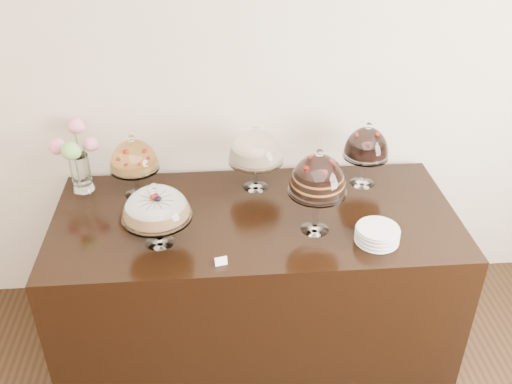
{
  "coord_description": "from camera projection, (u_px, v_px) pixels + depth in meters",
  "views": [
    {
      "loc": [
        -0.38,
        -0.11,
        2.66
      ],
      "look_at": [
        -0.18,
        2.4,
        1.08
      ],
      "focal_mm": 40.0,
      "sensor_mm": 36.0,
      "label": 1
    }
  ],
  "objects": [
    {
      "name": "cake_stand_fruit_tart",
      "position": [
        134.0,
        157.0,
        3.17
      ],
      "size": [
        0.28,
        0.28,
        0.38
      ],
      "color": "white",
      "rests_on": "display_counter"
    },
    {
      "name": "wall_back",
      "position": [
        279.0,
        73.0,
        3.27
      ],
      "size": [
        5.0,
        0.04,
        3.0
      ],
      "primitive_type": "cube",
      "color": "beige",
      "rests_on": "ground"
    },
    {
      "name": "plate_stack",
      "position": [
        377.0,
        235.0,
        2.88
      ],
      "size": [
        0.22,
        0.22,
        0.08
      ],
      "color": "silver",
      "rests_on": "display_counter"
    },
    {
      "name": "flower_vase",
      "position": [
        76.0,
        156.0,
        3.22
      ],
      "size": [
        0.28,
        0.33,
        0.4
      ],
      "color": "white",
      "rests_on": "display_counter"
    },
    {
      "name": "price_card_left",
      "position": [
        221.0,
        261.0,
        2.74
      ],
      "size": [
        0.06,
        0.03,
        0.04
      ],
      "primitive_type": "cube",
      "rotation": [
        -0.21,
        0.0,
        0.22
      ],
      "color": "white",
      "rests_on": "display_counter"
    },
    {
      "name": "display_counter",
      "position": [
        255.0,
        278.0,
        3.35
      ],
      "size": [
        2.2,
        1.0,
        0.9
      ],
      "primitive_type": "cube",
      "color": "black",
      "rests_on": "ground"
    },
    {
      "name": "cake_stand_choco_layer",
      "position": [
        318.0,
        177.0,
        2.83
      ],
      "size": [
        0.3,
        0.3,
        0.47
      ],
      "color": "white",
      "rests_on": "display_counter"
    },
    {
      "name": "cake_stand_sugar_sponge",
      "position": [
        156.0,
        206.0,
        2.78
      ],
      "size": [
        0.35,
        0.35,
        0.35
      ],
      "color": "white",
      "rests_on": "display_counter"
    },
    {
      "name": "cake_stand_cheesecake",
      "position": [
        256.0,
        149.0,
        3.23
      ],
      "size": [
        0.32,
        0.32,
        0.39
      ],
      "color": "white",
      "rests_on": "display_counter"
    },
    {
      "name": "cake_stand_dark_choco",
      "position": [
        367.0,
        145.0,
        3.26
      ],
      "size": [
        0.27,
        0.27,
        0.39
      ],
      "color": "white",
      "rests_on": "display_counter"
    }
  ]
}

